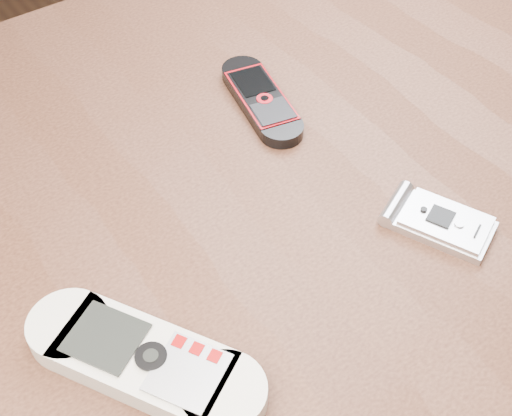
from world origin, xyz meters
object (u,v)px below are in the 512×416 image
object	(u,v)px
nokia_white	(144,360)
table	(252,292)
nokia_black_red	(261,99)
motorola_razr	(442,222)

from	to	relation	value
nokia_white	table	bearing A→B (deg)	-3.24
table	nokia_black_red	world-z (taller)	nokia_black_red
table	nokia_black_red	bearing A→B (deg)	51.60
motorola_razr	table	bearing A→B (deg)	116.56
motorola_razr	nokia_white	bearing A→B (deg)	149.62
table	motorola_razr	xyz separation A→B (m)	(0.12, -0.10, 0.11)
nokia_white	motorola_razr	distance (m)	0.27
table	nokia_white	bearing A→B (deg)	-152.75
motorola_razr	nokia_black_red	bearing A→B (deg)	73.35
nokia_black_red	motorola_razr	bearing A→B (deg)	-70.20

